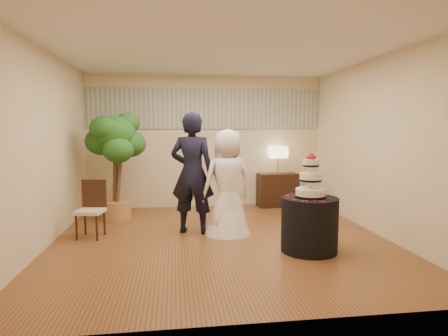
{
  "coord_description": "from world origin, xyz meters",
  "views": [
    {
      "loc": [
        -0.7,
        -5.51,
        1.68
      ],
      "look_at": [
        0.1,
        0.4,
        1.05
      ],
      "focal_mm": 30.0,
      "sensor_mm": 36.0,
      "label": 1
    }
  ],
  "objects": [
    {
      "name": "floor",
      "position": [
        0.0,
        0.0,
        0.0
      ],
      "size": [
        5.0,
        5.0,
        0.0
      ],
      "primitive_type": "cube",
      "color": "brown",
      "rests_on": "ground"
    },
    {
      "name": "ceiling",
      "position": [
        0.0,
        0.0,
        2.8
      ],
      "size": [
        5.0,
        5.0,
        0.0
      ],
      "primitive_type": "cube",
      "color": "white",
      "rests_on": "wall_back"
    },
    {
      "name": "wall_back",
      "position": [
        0.0,
        2.5,
        1.4
      ],
      "size": [
        5.0,
        0.06,
        2.8
      ],
      "primitive_type": "cube",
      "color": "beige",
      "rests_on": "ground"
    },
    {
      "name": "wall_front",
      "position": [
        0.0,
        -2.5,
        1.4
      ],
      "size": [
        5.0,
        0.06,
        2.8
      ],
      "primitive_type": "cube",
      "color": "beige",
      "rests_on": "ground"
    },
    {
      "name": "wall_left",
      "position": [
        -2.5,
        0.0,
        1.4
      ],
      "size": [
        0.06,
        5.0,
        2.8
      ],
      "primitive_type": "cube",
      "color": "beige",
      "rests_on": "ground"
    },
    {
      "name": "wall_right",
      "position": [
        2.5,
        0.0,
        1.4
      ],
      "size": [
        0.06,
        5.0,
        2.8
      ],
      "primitive_type": "cube",
      "color": "beige",
      "rests_on": "ground"
    },
    {
      "name": "mural_border",
      "position": [
        0.0,
        2.48,
        2.1
      ],
      "size": [
        4.9,
        0.02,
        0.85
      ],
      "primitive_type": "cube",
      "color": "#A3A999",
      "rests_on": "wall_back"
    },
    {
      "name": "groom",
      "position": [
        -0.41,
        0.44,
        0.97
      ],
      "size": [
        0.82,
        0.66,
        1.94
      ],
      "primitive_type": "imported",
      "rotation": [
        0.0,
        0.0,
        2.84
      ],
      "color": "black",
      "rests_on": "floor"
    },
    {
      "name": "bride",
      "position": [
        0.14,
        0.31,
        0.84
      ],
      "size": [
        1.0,
        0.95,
        1.68
      ],
      "primitive_type": "imported",
      "rotation": [
        0.0,
        0.0,
        3.44
      ],
      "color": "white",
      "rests_on": "floor"
    },
    {
      "name": "cake_table",
      "position": [
        1.13,
        -0.71,
        0.37
      ],
      "size": [
        0.78,
        0.78,
        0.75
      ],
      "primitive_type": "cylinder",
      "rotation": [
        0.0,
        0.0,
        0.02
      ],
      "color": "black",
      "rests_on": "floor"
    },
    {
      "name": "wedding_cake",
      "position": [
        1.13,
        -0.71,
        1.05
      ],
      "size": [
        0.4,
        0.4,
        0.61
      ],
      "primitive_type": null,
      "color": "white",
      "rests_on": "cake_table"
    },
    {
      "name": "console",
      "position": [
        1.53,
        2.27,
        0.36
      ],
      "size": [
        0.88,
        0.44,
        0.72
      ],
      "primitive_type": "cube",
      "rotation": [
        0.0,
        0.0,
        0.07
      ],
      "color": "black",
      "rests_on": "floor"
    },
    {
      "name": "table_lamp",
      "position": [
        1.53,
        2.27,
        1.01
      ],
      "size": [
        0.35,
        0.35,
        0.58
      ],
      "primitive_type": null,
      "color": "beige",
      "rests_on": "console"
    },
    {
      "name": "ficus_tree",
      "position": [
        -1.77,
        1.51,
        1.01
      ],
      "size": [
        1.23,
        1.23,
        2.02
      ],
      "primitive_type": null,
      "rotation": [
        0.0,
        0.0,
        -2.81
      ],
      "color": "#235D1D",
      "rests_on": "floor"
    },
    {
      "name": "side_chair",
      "position": [
        -1.98,
        0.36,
        0.44
      ],
      "size": [
        0.48,
        0.49,
        0.88
      ],
      "primitive_type": null,
      "rotation": [
        0.0,
        0.0,
        -0.19
      ],
      "color": "black",
      "rests_on": "floor"
    }
  ]
}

